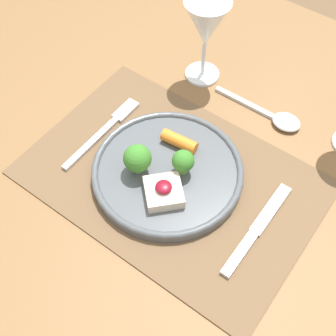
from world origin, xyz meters
The scene contains 8 objects.
ground_plane centered at (0.00, 0.00, 0.00)m, with size 8.00×8.00×0.00m, color brown.
dining_table centered at (0.00, 0.00, 0.68)m, with size 1.42×1.14×0.76m.
placemat centered at (0.00, 0.00, 0.76)m, with size 0.49×0.33×0.00m, color brown.
dinner_plate centered at (-0.01, 0.00, 0.78)m, with size 0.26×0.26×0.07m.
fork centered at (-0.16, 0.02, 0.76)m, with size 0.02×0.20×0.01m.
knife centered at (0.17, -0.01, 0.76)m, with size 0.02×0.20×0.01m.
spoon centered at (0.08, 0.23, 0.77)m, with size 0.18×0.05×0.02m.
wine_glass_far centered at (-0.10, 0.24, 0.88)m, with size 0.09×0.09×0.17m.
Camera 1 is at (0.26, -0.37, 1.43)m, focal length 50.00 mm.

